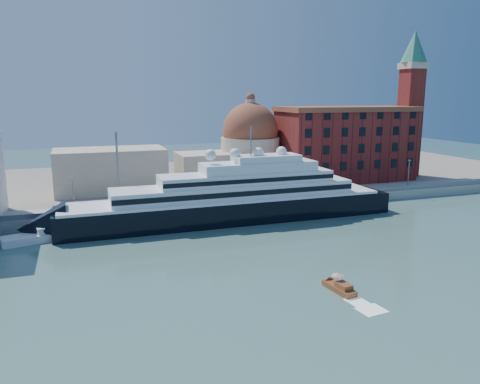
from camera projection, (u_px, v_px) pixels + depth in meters
name	position (u px, v px, depth m)	size (l,w,h in m)	color
ground	(249.00, 253.00, 86.03)	(400.00, 400.00, 0.00)	#335954
quay	(202.00, 207.00, 117.20)	(180.00, 10.00, 2.50)	gray
land	(170.00, 180.00, 155.14)	(260.00, 72.00, 2.00)	slate
quay_fence	(206.00, 203.00, 112.67)	(180.00, 0.10, 1.20)	slate
superyacht	(217.00, 203.00, 106.69)	(84.80, 11.76, 25.34)	black
service_barge	(39.00, 237.00, 93.33)	(13.79, 7.43, 2.95)	white
water_taxi	(340.00, 287.00, 69.14)	(2.69, 6.20, 2.85)	brown
warehouse	(345.00, 143.00, 148.19)	(43.00, 19.00, 23.25)	maroon
campanile	(411.00, 95.00, 152.97)	(8.40, 8.40, 47.00)	maroon
church	(202.00, 156.00, 139.24)	(66.00, 18.00, 25.50)	beige
lamp_posts	(151.00, 177.00, 109.75)	(120.80, 2.40, 18.00)	slate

